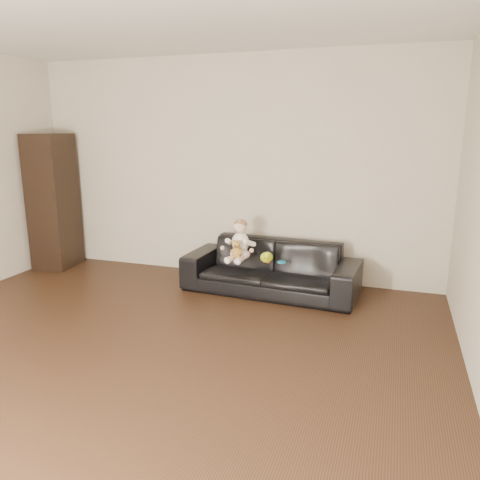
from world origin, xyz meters
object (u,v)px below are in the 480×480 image
(cabinet, at_px, (54,202))
(baby, at_px, (240,242))
(sofa, at_px, (271,267))
(teddy_bear, at_px, (236,249))
(toy_rattle, at_px, (268,260))
(toy_blue_disc, at_px, (281,262))
(toy_green, at_px, (267,257))

(cabinet, relative_size, baby, 3.82)
(sofa, xyz_separation_m, teddy_bear, (-0.32, -0.24, 0.24))
(teddy_bear, bearing_deg, toy_rattle, 14.18)
(cabinet, xyz_separation_m, toy_rattle, (2.92, -0.24, -0.46))
(baby, relative_size, teddy_bear, 2.26)
(teddy_bear, bearing_deg, toy_blue_disc, 17.41)
(toy_green, height_order, toy_rattle, toy_green)
(toy_rattle, bearing_deg, teddy_bear, -162.95)
(baby, bearing_deg, teddy_bear, -76.21)
(toy_green, relative_size, toy_blue_disc, 1.73)
(baby, distance_m, toy_green, 0.34)
(teddy_bear, bearing_deg, baby, 91.34)
(sofa, bearing_deg, toy_blue_disc, -24.00)
(toy_green, xyz_separation_m, toy_blue_disc, (0.15, 0.04, -0.05))
(toy_green, height_order, toy_blue_disc, toy_green)
(sofa, height_order, toy_blue_disc, sofa)
(sofa, bearing_deg, teddy_bear, -139.30)
(toy_rattle, bearing_deg, baby, 173.51)
(teddy_bear, xyz_separation_m, toy_blue_disc, (0.45, 0.17, -0.14))
(toy_green, distance_m, toy_blue_disc, 0.17)
(cabinet, distance_m, baby, 2.62)
(cabinet, relative_size, toy_blue_disc, 17.85)
(teddy_bear, relative_size, toy_rattle, 3.09)
(sofa, relative_size, baby, 4.25)
(toy_green, distance_m, toy_rattle, 0.04)
(sofa, relative_size, teddy_bear, 9.62)
(cabinet, bearing_deg, toy_rattle, -13.58)
(toy_green, relative_size, toy_rattle, 2.59)
(toy_rattle, xyz_separation_m, toy_blue_disc, (0.13, 0.07, -0.03))
(baby, bearing_deg, toy_green, 7.84)
(toy_rattle, bearing_deg, cabinet, 175.28)
(baby, bearing_deg, toy_rattle, 3.08)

